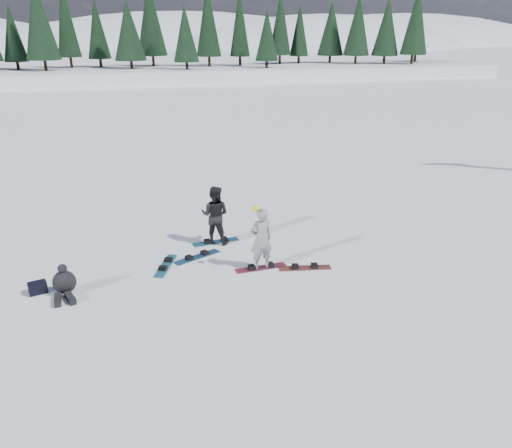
# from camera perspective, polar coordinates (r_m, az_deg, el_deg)

# --- Properties ---
(ground) EXTENTS (420.00, 420.00, 0.00)m
(ground) POSITION_cam_1_polar(r_m,az_deg,el_deg) (14.66, 6.50, -4.75)
(ground) COLOR white
(ground) RESTS_ON ground
(alpine_backdrop) EXTENTS (412.50, 227.00, 53.20)m
(alpine_backdrop) POSITION_cam_1_polar(r_m,az_deg,el_deg) (202.51, -17.14, 15.00)
(alpine_backdrop) COLOR white
(alpine_backdrop) RESTS_ON ground
(snowboarder_woman) EXTENTS (0.72, 0.53, 1.99)m
(snowboarder_woman) POSITION_cam_1_polar(r_m,az_deg,el_deg) (14.01, 0.59, -1.71)
(snowboarder_woman) COLOR gray
(snowboarder_woman) RESTS_ON ground
(snowboarder_man) EXTENTS (1.15, 1.06, 1.89)m
(snowboarder_man) POSITION_cam_1_polar(r_m,az_deg,el_deg) (15.78, -4.71, 1.04)
(snowboarder_man) COLOR black
(snowboarder_man) RESTS_ON ground
(seated_rider) EXTENTS (0.69, 1.04, 0.83)m
(seated_rider) POSITION_cam_1_polar(r_m,az_deg,el_deg) (13.87, -21.07, -6.33)
(seated_rider) COLOR black
(seated_rider) RESTS_ON ground
(gear_bag) EXTENTS (0.52, 0.41, 0.30)m
(gear_bag) POSITION_cam_1_polar(r_m,az_deg,el_deg) (14.28, -23.68, -6.68)
(gear_bag) COLOR black
(gear_bag) RESTS_ON ground
(snowboard_woman) EXTENTS (1.51, 0.37, 0.03)m
(snowboard_woman) POSITION_cam_1_polar(r_m,az_deg,el_deg) (14.40, 0.58, -5.04)
(snowboard_woman) COLOR maroon
(snowboard_woman) RESTS_ON ground
(snowboard_man) EXTENTS (1.52, 0.46, 0.03)m
(snowboard_man) POSITION_cam_1_polar(r_m,az_deg,el_deg) (16.13, -4.61, -2.06)
(snowboard_man) COLOR #156278
(snowboard_man) RESTS_ON ground
(snowboard_loose_b) EXTENTS (1.53, 0.53, 0.03)m
(snowboard_loose_b) POSITION_cam_1_polar(r_m,az_deg,el_deg) (14.47, 5.60, -5.03)
(snowboard_loose_b) COLOR maroon
(snowboard_loose_b) RESTS_ON ground
(snowboard_loose_a) EXTENTS (0.82, 1.50, 0.03)m
(snowboard_loose_a) POSITION_cam_1_polar(r_m,az_deg,el_deg) (14.76, -10.29, -4.72)
(snowboard_loose_a) COLOR teal
(snowboard_loose_a) RESTS_ON ground
(snowboard_loose_c) EXTENTS (1.48, 0.89, 0.03)m
(snowboard_loose_c) POSITION_cam_1_polar(r_m,az_deg,el_deg) (15.16, -6.75, -3.76)
(snowboard_loose_c) COLOR navy
(snowboard_loose_c) RESTS_ON ground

